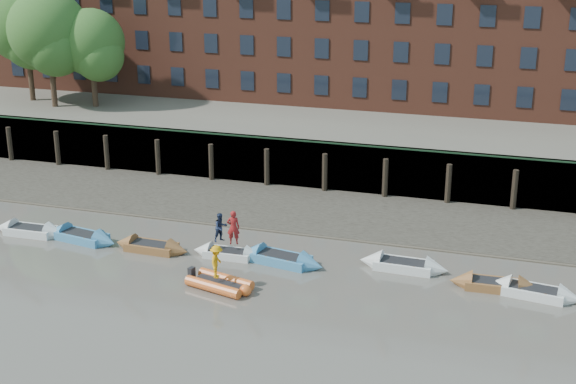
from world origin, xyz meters
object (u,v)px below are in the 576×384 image
at_px(rowboat_1, 82,237).
at_px(rowboat_3, 228,253).
at_px(person_rower_b, 221,227).
at_px(person_rib_crew, 217,262).
at_px(rowboat_4, 281,259).
at_px(person_rower_a, 233,227).
at_px(rowboat_7, 534,292).
at_px(rowboat_6, 495,285).
at_px(rowboat_2, 152,247).
at_px(rib_tender, 222,284).
at_px(rowboat_0, 31,231).
at_px(rowboat_5, 404,265).

distance_m(rowboat_1, rowboat_3, 8.64).
xyz_separation_m(person_rower_b, person_rib_crew, (1.31, -3.85, -0.19)).
bearing_deg(rowboat_4, rowboat_3, -168.22).
relative_size(rowboat_1, person_rower_a, 2.54).
xyz_separation_m(rowboat_7, person_rib_crew, (-14.75, -3.56, 1.14)).
bearing_deg(rowboat_1, rowboat_6, 11.15).
bearing_deg(person_rower_b, rowboat_4, -54.11).
xyz_separation_m(rowboat_2, rib_tender, (5.37, -3.25, 0.03)).
xyz_separation_m(rowboat_1, rowboat_6, (22.39, 0.42, -0.01)).
bearing_deg(rowboat_0, rowboat_1, -0.67).
bearing_deg(rowboat_3, rib_tender, -74.73).
height_order(rowboat_6, rib_tender, rowboat_6).
height_order(rowboat_2, rib_tender, rowboat_2).
distance_m(rowboat_5, rowboat_6, 4.71).
bearing_deg(rowboat_3, rowboat_7, -1.48).
xyz_separation_m(rowboat_2, person_rib_crew, (5.12, -3.22, 1.15)).
distance_m(rowboat_6, rib_tender, 13.24).
bearing_deg(rowboat_4, rowboat_6, 10.89).
relative_size(rowboat_2, person_rower_b, 2.75).
xyz_separation_m(rowboat_1, person_rower_b, (8.16, 0.46, 1.33)).
height_order(rowboat_0, rowboat_3, rowboat_0).
relative_size(rowboat_1, rowboat_6, 1.08).
bearing_deg(rowboat_6, rowboat_4, 178.22).
bearing_deg(rowboat_3, rowboat_0, -179.82).
distance_m(rowboat_4, person_rib_crew, 4.41).
distance_m(rowboat_2, person_rower_a, 4.83).
bearing_deg(rowboat_4, rowboat_7, 9.72).
xyz_separation_m(rowboat_4, person_rower_a, (-2.65, 0.00, 1.45)).
distance_m(rowboat_3, person_rower_a, 1.52).
bearing_deg(rowboat_2, rowboat_5, 8.39).
height_order(rowboat_4, person_rib_crew, person_rib_crew).
bearing_deg(rowboat_4, rowboat_5, 20.26).
relative_size(rowboat_1, rowboat_3, 1.19).
bearing_deg(rowboat_5, rowboat_6, -10.33).
bearing_deg(rowboat_1, rowboat_3, 11.76).
height_order(rowboat_0, rowboat_5, rowboat_5).
bearing_deg(rowboat_5, rowboat_1, -173.70).
relative_size(person_rower_a, person_rower_b, 1.18).
distance_m(rowboat_0, rowboat_6, 25.70).
bearing_deg(rowboat_0, person_rower_b, 1.21).
bearing_deg(person_rib_crew, rib_tender, -104.93).
relative_size(rowboat_4, rib_tender, 1.41).
distance_m(rowboat_1, person_rib_crew, 10.12).
relative_size(rowboat_6, rowboat_7, 0.96).
height_order(rowboat_1, person_rower_b, person_rower_b).
bearing_deg(person_rib_crew, rowboat_6, -80.62).
xyz_separation_m(rowboat_1, rowboat_7, (24.22, 0.18, -0.01)).
height_order(rib_tender, person_rib_crew, person_rib_crew).
height_order(rowboat_5, person_rower_a, person_rower_a).
relative_size(rowboat_1, rowboat_2, 1.09).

